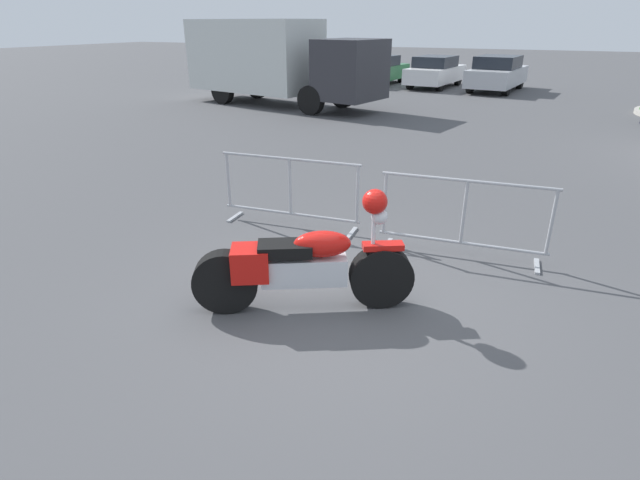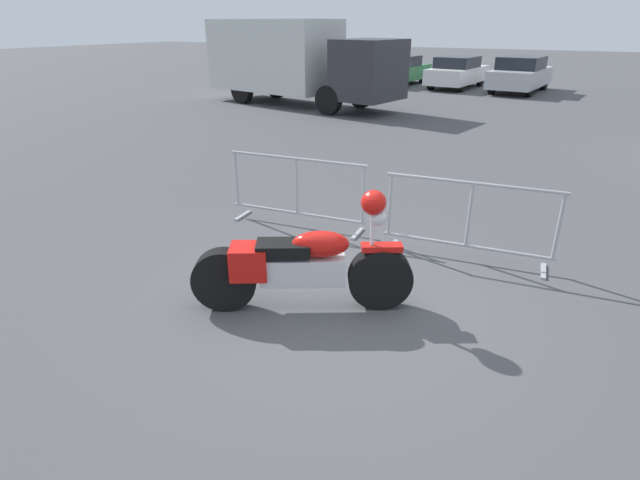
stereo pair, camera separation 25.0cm
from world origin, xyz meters
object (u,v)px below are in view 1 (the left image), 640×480
motorcycle (304,266)px  crowd_barrier_near (290,191)px  parked_car_maroon (326,68)px  parked_car_white (435,72)px  parked_car_green (379,70)px  parked_car_silver (497,73)px  crowd_barrier_far (463,218)px  box_truck (273,59)px

motorcycle → crowd_barrier_near: motorcycle is taller
crowd_barrier_near → parked_car_maroon: size_ratio=0.53×
parked_car_maroon → parked_car_white: (5.68, 0.15, 0.03)m
parked_car_maroon → parked_car_green: size_ratio=0.99×
motorcycle → parked_car_silver: 20.45m
motorcycle → parked_car_green: bearing=77.9°
motorcycle → crowd_barrier_near: bearing=92.7°
crowd_barrier_far → parked_car_maroon: parked_car_maroon is taller
crowd_barrier_far → parked_car_silver: bearing=96.1°
crowd_barrier_near → motorcycle: bearing=-58.0°
box_truck → crowd_barrier_far: bearing=-38.8°
box_truck → parked_car_maroon: 8.11m
box_truck → parked_car_white: bearing=73.4°
parked_car_white → parked_car_silver: bearing=-88.3°
parked_car_green → parked_car_silver: 5.68m
parked_car_maroon → parked_car_silver: (8.52, -0.05, 0.08)m
crowd_barrier_near → parked_car_maroon: (-7.92, 18.43, 0.13)m
motorcycle → crowd_barrier_far: motorcycle is taller
parked_car_white → parked_car_silver: parked_car_silver is taller
box_truck → parked_car_white: (4.17, 8.06, -0.92)m
crowd_barrier_far → parked_car_maroon: 21.21m
motorcycle → parked_car_maroon: parked_car_maroon is taller
crowd_barrier_far → parked_car_maroon: size_ratio=0.53×
crowd_barrier_near → crowd_barrier_far: bearing=0.0°
crowd_barrier_far → parked_car_white: (-4.80, 18.59, 0.17)m
crowd_barrier_far → parked_car_green: size_ratio=0.52×
motorcycle → parked_car_green: size_ratio=0.52×
crowd_barrier_far → parked_car_silver: parked_car_silver is taller
box_truck → parked_car_green: bearing=91.4°
crowd_barrier_near → box_truck: (-6.41, 10.52, 1.08)m
motorcycle → parked_car_white: parked_car_white is taller
motorcycle → crowd_barrier_near: size_ratio=0.99×
parked_car_maroon → crowd_barrier_near: bearing=-150.9°
crowd_barrier_far → crowd_barrier_near: bearing=180.0°
motorcycle → crowd_barrier_far: bearing=28.8°
parked_car_white → parked_car_green: bearing=95.5°
crowd_barrier_near → parked_car_white: 18.72m
motorcycle → box_truck: size_ratio=0.27×
crowd_barrier_near → parked_car_maroon: 20.06m
crowd_barrier_near → crowd_barrier_far: 2.56m
motorcycle → parked_car_maroon: size_ratio=0.52×
parked_car_green → motorcycle: bearing=-157.1°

